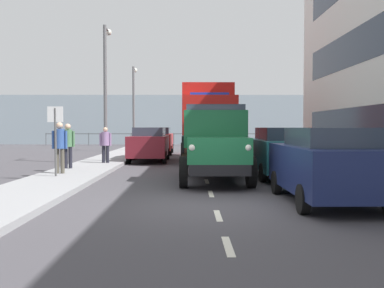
{
  "coord_description": "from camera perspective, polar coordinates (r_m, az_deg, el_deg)",
  "views": [
    {
      "loc": [
        0.57,
        9.62,
        1.73
      ],
      "look_at": [
        0.44,
        -8.56,
        1.04
      ],
      "focal_mm": 41.18,
      "sensor_mm": 36.0,
      "label": 1
    }
  ],
  "objects": [
    {
      "name": "truck_vintage_green",
      "position": [
        13.86,
        2.97,
        -0.11
      ],
      "size": [
        2.17,
        5.64,
        2.43
      ],
      "color": "black",
      "rests_on": "ground_plane"
    },
    {
      "name": "car_navy_kerbside_near",
      "position": [
        10.49,
        17.07,
        -2.48
      ],
      "size": [
        1.93,
        4.3,
        1.72
      ],
      "color": "navy",
      "rests_on": "ground_plane"
    },
    {
      "name": "sea_horizon",
      "position": [
        44.96,
        0.33,
        3.16
      ],
      "size": [
        80.0,
        0.8,
        5.0
      ],
      "primitive_type": "cube",
      "color": "#84939E",
      "rests_on": "ground_plane"
    },
    {
      "name": "lorry_cargo_red",
      "position": [
        22.81,
        1.93,
        3.04
      ],
      "size": [
        2.58,
        8.2,
        3.87
      ],
      "color": "red",
      "rests_on": "ground_plane"
    },
    {
      "name": "lamp_post_promenade",
      "position": [
        21.49,
        -11.1,
        8.1
      ],
      "size": [
        0.32,
        1.14,
        6.39
      ],
      "color": "#59595B",
      "rests_on": "sidewalk_right"
    },
    {
      "name": "car_red_oppositeside_1",
      "position": [
        28.54,
        -4.43,
        0.5
      ],
      "size": [
        1.89,
        4.36,
        1.72
      ],
      "color": "#B21E1E",
      "rests_on": "ground_plane"
    },
    {
      "name": "pedestrian_couple_a",
      "position": [
        15.72,
        -16.77,
        0.1
      ],
      "size": [
        0.53,
        0.34,
        1.75
      ],
      "color": "#4C473D",
      "rests_on": "sidewalk_right"
    },
    {
      "name": "seawall_railing",
      "position": [
        41.36,
        0.4,
        1.05
      ],
      "size": [
        28.08,
        0.08,
        1.2
      ],
      "color": "#4C5156",
      "rests_on": "ground_plane"
    },
    {
      "name": "pedestrian_with_bag",
      "position": [
        17.56,
        -15.78,
        0.25
      ],
      "size": [
        0.53,
        0.34,
        1.72
      ],
      "color": "black",
      "rests_on": "sidewalk_right"
    },
    {
      "name": "sidewalk_right",
      "position": [
        22.21,
        -10.96,
        -2.13
      ],
      "size": [
        2.23,
        40.35,
        0.15
      ],
      "primitive_type": "cube",
      "color": "gray",
      "rests_on": "ground_plane"
    },
    {
      "name": "lamp_post_far",
      "position": [
        31.43,
        -7.53,
        5.7
      ],
      "size": [
        0.32,
        1.14,
        5.84
      ],
      "color": "#59595B",
      "rests_on": "sidewalk_right"
    },
    {
      "name": "ground_plane",
      "position": [
        21.85,
        1.1,
        -2.36
      ],
      "size": [
        80.0,
        80.0,
        0.0
      ],
      "primitive_type": "plane",
      "color": "#423F44"
    },
    {
      "name": "street_sign",
      "position": [
        14.84,
        -17.28,
        1.9
      ],
      "size": [
        0.5,
        0.07,
        2.25
      ],
      "color": "#4C4C4C",
      "rests_on": "sidewalk_right"
    },
    {
      "name": "car_maroon_oppositeside_0",
      "position": [
        22.36,
        -5.54,
        0.03
      ],
      "size": [
        1.89,
        4.51,
        1.72
      ],
      "color": "maroon",
      "rests_on": "ground_plane"
    },
    {
      "name": "pedestrian_in_dark_coat",
      "position": [
        19.95,
        -11.15,
        0.26
      ],
      "size": [
        0.53,
        0.34,
        1.58
      ],
      "color": "black",
      "rests_on": "sidewalk_right"
    },
    {
      "name": "road_centreline_markings",
      "position": [
        20.88,
        1.17,
        -2.56
      ],
      "size": [
        0.12,
        36.03,
        0.01
      ],
      "color": "silver",
      "rests_on": "ground_plane"
    },
    {
      "name": "sidewalk_left",
      "position": [
        22.45,
        13.04,
        -2.11
      ],
      "size": [
        2.23,
        40.35,
        0.15
      ],
      "primitive_type": "cube",
      "color": "gray",
      "rests_on": "ground_plane"
    },
    {
      "name": "car_teal_kerbside_1",
      "position": [
        15.52,
        11.3,
        -0.94
      ],
      "size": [
        1.8,
        4.54,
        1.72
      ],
      "color": "#1E6670",
      "rests_on": "ground_plane"
    }
  ]
}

